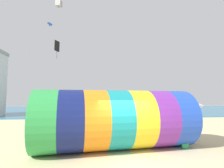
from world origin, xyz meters
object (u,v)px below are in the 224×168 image
object	(u,v)px
kite_blue_parafoil	(50,24)
cooler_box	(183,144)
kite_white_box	(59,0)
kite_black_diamond	(57,46)
giant_inflatable_tube	(116,119)
beach_flag	(201,107)
kite_handler	(191,128)

from	to	relation	value
kite_blue_parafoil	cooler_box	world-z (taller)	kite_blue_parafoil
kite_white_box	kite_black_diamond	xyz separation A→B (m)	(-1.81, 8.34, -0.64)
giant_inflatable_tube	kite_blue_parafoil	distance (m)	13.25
cooler_box	kite_white_box	bearing A→B (deg)	162.51
kite_blue_parafoil	beach_flag	bearing A→B (deg)	-34.91
cooler_box	giant_inflatable_tube	bearing A→B (deg)	178.08
giant_inflatable_tube	kite_white_box	bearing A→B (deg)	149.12
giant_inflatable_tube	cooler_box	distance (m)	3.78
giant_inflatable_tube	kite_blue_parafoil	bearing A→B (deg)	124.08
kite_blue_parafoil	kite_handler	bearing A→B (deg)	-37.04
giant_inflatable_tube	beach_flag	distance (m)	5.28
giant_inflatable_tube	kite_handler	xyz separation A→B (m)	(4.49, 0.70, -0.65)
kite_blue_parafoil	kite_black_diamond	size ratio (longest dim) A/B	0.38
kite_handler	kite_black_diamond	xyz separation A→B (m)	(-9.83, 9.74, 7.57)
kite_blue_parafoil	cooler_box	xyz separation A→B (m)	(9.19, -8.48, -9.91)
kite_black_diamond	beach_flag	xyz separation A→B (m)	(10.52, -9.65, -6.37)
giant_inflatable_tube	cooler_box	world-z (taller)	giant_inflatable_tube
kite_black_diamond	beach_flag	distance (m)	15.63
kite_black_diamond	kite_white_box	bearing A→B (deg)	-77.72
kite_white_box	cooler_box	size ratio (longest dim) A/B	1.92
giant_inflatable_tube	kite_handler	size ratio (longest dim) A/B	4.98
kite_handler	cooler_box	xyz separation A→B (m)	(-0.95, -0.82, -0.68)
kite_blue_parafoil	beach_flag	xyz separation A→B (m)	(10.84, -7.56, -8.02)
beach_flag	cooler_box	distance (m)	2.67
kite_handler	beach_flag	size ratio (longest dim) A/B	0.72
beach_flag	kite_white_box	bearing A→B (deg)	171.44
giant_inflatable_tube	kite_blue_parafoil	world-z (taller)	kite_blue_parafoil
giant_inflatable_tube	kite_white_box	distance (m)	8.61
beach_flag	giant_inflatable_tube	bearing A→B (deg)	-171.28
beach_flag	kite_blue_parafoil	bearing A→B (deg)	145.09
giant_inflatable_tube	cooler_box	xyz separation A→B (m)	(3.54, -0.12, -1.33)
giant_inflatable_tube	kite_handler	world-z (taller)	giant_inflatable_tube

